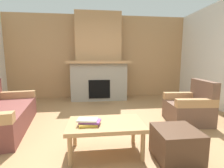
{
  "coord_description": "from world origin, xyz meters",
  "views": [
    {
      "loc": [
        -0.18,
        -2.64,
        1.25
      ],
      "look_at": [
        0.26,
        1.14,
        0.69
      ],
      "focal_mm": 26.35,
      "sensor_mm": 36.0,
      "label": 1
    }
  ],
  "objects": [
    {
      "name": "ottoman",
      "position": [
        0.84,
        -0.81,
        0.2
      ],
      "size": [
        0.52,
        0.52,
        0.4
      ],
      "primitive_type": "cube",
      "color": "#4C3323",
      "rests_on": "ground"
    },
    {
      "name": "coffee_table",
      "position": [
        -0.03,
        -0.56,
        0.38
      ],
      "size": [
        1.0,
        0.6,
        0.43
      ],
      "color": "tan",
      "rests_on": "ground"
    },
    {
      "name": "armchair",
      "position": [
        1.75,
        0.37,
        0.29
      ],
      "size": [
        0.81,
        0.81,
        0.85
      ],
      "color": "brown",
      "rests_on": "ground"
    },
    {
      "name": "wall_back_wood_panel",
      "position": [
        0.0,
        3.0,
        1.35
      ],
      "size": [
        6.0,
        0.12,
        2.7
      ],
      "primitive_type": "cube",
      "color": "tan",
      "rests_on": "ground"
    },
    {
      "name": "fireplace",
      "position": [
        0.0,
        2.62,
        1.16
      ],
      "size": [
        1.9,
        0.82,
        2.7
      ],
      "color": "gray",
      "rests_on": "ground"
    },
    {
      "name": "ground",
      "position": [
        0.0,
        0.0,
        0.0
      ],
      "size": [
        9.0,
        9.0,
        0.0
      ],
      "primitive_type": "plane",
      "color": "#9E754C"
    },
    {
      "name": "book_stack_near_edge",
      "position": [
        -0.25,
        -0.62,
        0.47
      ],
      "size": [
        0.31,
        0.22,
        0.08
      ],
      "color": "gold",
      "rests_on": "coffee_table"
    }
  ]
}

